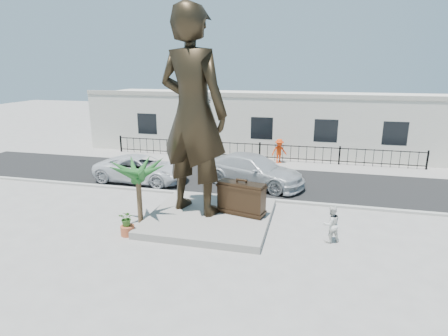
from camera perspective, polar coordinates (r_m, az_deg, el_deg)
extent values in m
plane|color=#9E9991|center=(15.30, -1.81, -10.29)|extent=(100.00, 100.00, 0.00)
cube|color=black|center=(22.59, 3.63, -1.67)|extent=(40.00, 7.00, 0.01)
cube|color=#A5A399|center=(19.32, 1.77, -4.49)|extent=(40.00, 0.25, 0.12)
cube|color=#9E9991|center=(26.39, 5.17, 0.83)|extent=(40.00, 2.50, 0.02)
cube|color=gray|center=(16.68, -2.09, -7.47)|extent=(5.20, 5.20, 0.30)
cube|color=black|center=(27.02, 5.46, 2.46)|extent=(22.00, 0.10, 1.20)
cube|color=silver|center=(30.82, 6.70, 7.06)|extent=(28.00, 7.00, 4.40)
imported|color=black|center=(16.01, -4.76, 8.33)|extent=(3.65, 2.91, 8.75)
cube|color=#2F2014|center=(16.39, 2.67, -4.63)|extent=(2.15, 1.11, 1.45)
imported|color=silver|center=(15.09, 16.00, -8.22)|extent=(0.90, 0.85, 1.48)
imported|color=silver|center=(22.46, -12.47, -0.09)|extent=(5.56, 2.77, 1.51)
imported|color=#B2B5B7|center=(21.28, 4.50, -0.34)|extent=(6.41, 4.19, 1.73)
imported|color=red|center=(26.22, 8.41, 2.57)|extent=(1.27, 1.08, 1.70)
cylinder|color=#B2512F|center=(15.78, -14.47, -9.19)|extent=(0.56, 0.56, 0.40)
imported|color=#305D1E|center=(15.57, -14.60, -7.44)|extent=(0.60, 0.52, 0.64)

